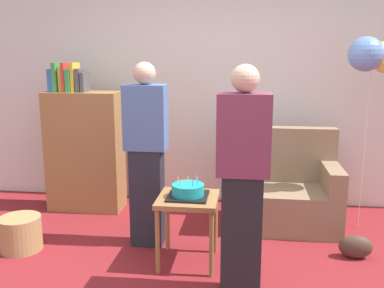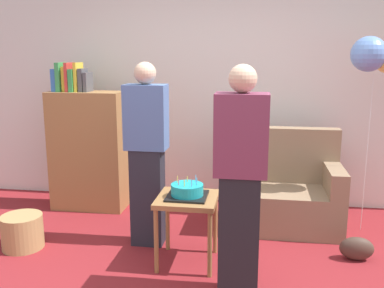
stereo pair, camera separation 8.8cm
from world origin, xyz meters
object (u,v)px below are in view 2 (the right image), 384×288
Objects in this scene: couch at (283,192)px; handbag at (357,248)px; person_blowing_candles at (147,154)px; person_holding_cake at (240,182)px; side_table at (187,207)px; bookshelf at (88,148)px; wicker_basket at (22,232)px; birthday_cake at (187,191)px; balloon_bunch at (378,55)px.

handbag is (0.58, -0.68, -0.24)m from couch.
handbag is at bearing -49.76° from couch.
person_blowing_candles is 1.00× the size of person_holding_cake.
couch is at bearing 49.30° from side_table.
bookshelf is 2.89m from handbag.
couch is 0.68× the size of bookshelf.
couch is 1.48m from person_holding_cake.
couch is 2.48m from wicker_basket.
handbag is (1.39, 0.26, -0.52)m from birthday_cake.
balloon_bunch reaches higher than person_holding_cake.
balloon_bunch is at bearing 13.26° from person_blowing_candles.
bookshelf is at bearing -16.76° from person_holding_cake.
balloon_bunch is at bearing -4.09° from bookshelf.
balloon_bunch reaches higher than birthday_cake.
birthday_cake is 1.56m from wicker_basket.
couch is 1.28m from birthday_cake.
couch is 1.25m from side_table.
handbag is at bearing -107.36° from balloon_bunch.
couch is 1.55m from balloon_bunch.
couch reaches higher than wicker_basket.
birthday_cake reaches higher than wicker_basket.
person_holding_cake reaches higher than couch.
person_holding_cake is 5.82× the size of handbag.
side_table is 1.58× the size of wicker_basket.
birthday_cake is 0.63m from person_holding_cake.
birthday_cake is 0.89× the size of wicker_basket.
birthday_cake is 1.51m from handbag.
person_blowing_candles is at bearing 142.45° from side_table.
side_table is at bearing -1.63° from wicker_basket.
person_holding_cake is (0.44, -0.40, 0.22)m from birthday_cake.
wicker_basket is at bearing -169.14° from person_blowing_candles.
bookshelf is (-2.11, 0.18, 0.35)m from couch.
handbag is (2.88, 0.22, -0.05)m from wicker_basket.
bookshelf is 3.07m from balloon_bunch.
balloon_bunch is at bearing 29.89° from birthday_cake.
side_table is 0.69m from person_holding_cake.
side_table is at bearing -17.69° from person_holding_cake.
couch is 1.46m from person_blowing_candles.
wicker_basket is at bearing 178.37° from birthday_cake.
person_blowing_candles reaches higher than side_table.
balloon_bunch is (3.09, 0.88, 1.53)m from wicker_basket.
side_table is 2.20m from balloon_bunch.
handbag is at bearing -121.05° from person_holding_cake.
bookshelf is at bearing 80.04° from wicker_basket.
couch reaches higher than side_table.
couch reaches higher than birthday_cake.
balloon_bunch is (1.60, 0.92, 1.20)m from side_table.
birthday_cake is (1.30, -1.13, -0.07)m from bookshelf.
wicker_basket is at bearing -164.16° from balloon_bunch.
wicker_basket is at bearing -158.61° from couch.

